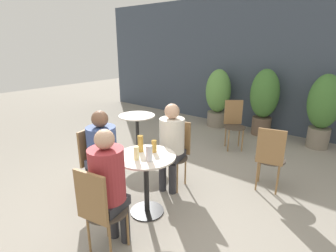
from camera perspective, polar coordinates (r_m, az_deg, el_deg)
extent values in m
plane|color=gray|center=(3.26, -7.24, -19.02)|extent=(20.00, 20.00, 0.00)
cube|color=#3D4756|center=(6.30, 21.41, 12.41)|extent=(10.00, 0.06, 3.00)
cylinder|color=black|center=(3.32, -4.55, -17.94)|extent=(0.40, 0.40, 0.01)
cylinder|color=black|center=(3.13, -4.71, -12.62)|extent=(0.06, 0.06, 0.70)
cylinder|color=silver|center=(2.97, -4.88, -6.62)|extent=(0.68, 0.68, 0.02)
cylinder|color=black|center=(4.86, -6.50, -5.92)|extent=(0.40, 0.40, 0.01)
cylinder|color=black|center=(4.73, -6.64, -1.96)|extent=(0.06, 0.06, 0.70)
cylinder|color=silver|center=(4.63, -6.80, 2.23)|extent=(0.63, 0.63, 0.02)
cylinder|color=#42382D|center=(3.62, 1.13, -6.91)|extent=(0.40, 0.40, 0.02)
cylinder|color=olive|center=(3.77, 3.80, -9.65)|extent=(0.02, 0.02, 0.43)
cylinder|color=olive|center=(3.87, 0.27, -8.84)|extent=(0.02, 0.02, 0.43)
cylinder|color=olive|center=(3.56, 2.03, -11.34)|extent=(0.02, 0.02, 0.43)
cylinder|color=olive|center=(3.67, -1.67, -10.42)|extent=(0.02, 0.02, 0.43)
cube|color=olive|center=(3.68, 2.43, -2.42)|extent=(0.34, 0.09, 0.47)
cylinder|color=#42382D|center=(3.47, -14.31, -8.59)|extent=(0.40, 0.40, 0.02)
cylinder|color=olive|center=(3.74, -14.21, -10.46)|extent=(0.02, 0.02, 0.43)
cylinder|color=olive|center=(3.58, -17.03, -12.06)|extent=(0.02, 0.02, 0.43)
cylinder|color=olive|center=(3.58, -11.06, -11.52)|extent=(0.02, 0.02, 0.43)
cylinder|color=olive|center=(3.42, -13.86, -13.27)|extent=(0.02, 0.02, 0.43)
cube|color=olive|center=(3.50, -16.80, -4.27)|extent=(0.09, 0.34, 0.47)
cylinder|color=#42382D|center=(2.64, -13.13, -17.55)|extent=(0.40, 0.40, 0.02)
cylinder|color=olive|center=(2.78, -16.85, -21.66)|extent=(0.02, 0.02, 0.43)
cylinder|color=olive|center=(2.63, -12.45, -23.78)|extent=(0.02, 0.02, 0.43)
cylinder|color=olive|center=(2.92, -13.10, -19.11)|extent=(0.02, 0.02, 0.43)
cylinder|color=olive|center=(2.78, -8.77, -20.89)|extent=(0.02, 0.02, 0.43)
cube|color=olive|center=(2.40, -16.44, -14.73)|extent=(0.34, 0.09, 0.47)
cylinder|color=#42382D|center=(5.06, 14.31, -0.25)|extent=(0.40, 0.40, 0.02)
cylinder|color=olive|center=(5.28, 15.16, -2.12)|extent=(0.02, 0.02, 0.43)
cylinder|color=olive|center=(5.22, 12.41, -2.14)|extent=(0.02, 0.02, 0.43)
cylinder|color=olive|center=(5.05, 15.89, -3.10)|extent=(0.02, 0.02, 0.43)
cylinder|color=olive|center=(4.98, 13.02, -3.14)|extent=(0.02, 0.02, 0.43)
cube|color=olive|center=(5.16, 14.04, 2.95)|extent=(0.28, 0.24, 0.47)
cylinder|color=#42382D|center=(3.83, 21.31, -6.76)|extent=(0.40, 0.40, 0.02)
cylinder|color=olive|center=(3.82, 18.78, -10.28)|extent=(0.02, 0.02, 0.43)
cylinder|color=olive|center=(3.80, 22.71, -10.85)|extent=(0.02, 0.02, 0.43)
cylinder|color=olive|center=(4.05, 19.31, -8.68)|extent=(0.02, 0.02, 0.43)
cylinder|color=olive|center=(4.04, 23.00, -9.21)|extent=(0.02, 0.02, 0.43)
cube|color=olive|center=(3.57, 21.45, -4.28)|extent=(0.34, 0.10, 0.47)
cylinder|color=#2D2D33|center=(3.62, -1.19, -10.86)|extent=(0.10, 0.10, 0.42)
cylinder|color=#2D2D33|center=(3.56, 0.96, -11.40)|extent=(0.10, 0.10, 0.42)
cube|color=#2D2D33|center=(3.56, 0.84, -6.27)|extent=(0.34, 0.36, 0.10)
cylinder|color=beige|center=(3.46, 0.86, -2.03)|extent=(0.33, 0.33, 0.46)
sphere|color=tan|center=(3.36, 0.88, 3.24)|extent=(0.20, 0.20, 0.20)
cylinder|color=#42475B|center=(3.42, -12.72, -13.16)|extent=(0.11, 0.11, 0.42)
cylinder|color=#42475B|center=(3.53, -10.98, -12.05)|extent=(0.11, 0.11, 0.42)
cube|color=#42475B|center=(3.42, -13.89, -7.79)|extent=(0.39, 0.36, 0.11)
cylinder|color=#384C84|center=(3.32, -14.22, -3.66)|extent=(0.36, 0.36, 0.42)
sphere|color=brown|center=(3.22, -14.63, 1.51)|extent=(0.20, 0.20, 0.20)
cylinder|color=#2D2D33|center=(2.83, -9.34, -20.19)|extent=(0.10, 0.10, 0.42)
cylinder|color=#2D2D33|center=(2.91, -11.77, -19.20)|extent=(0.10, 0.10, 0.42)
cube|color=#2D2D33|center=(2.63, -12.63, -16.09)|extent=(0.33, 0.35, 0.10)
cylinder|color=#9E2D33|center=(2.48, -13.10, -10.27)|extent=(0.32, 0.32, 0.50)
sphere|color=tan|center=(2.34, -13.67, -2.83)|extent=(0.18, 0.18, 0.18)
cylinder|color=#B28433|center=(3.04, -6.01, -3.84)|extent=(0.07, 0.07, 0.19)
cylinder|color=beige|center=(2.85, -6.91, -5.90)|extent=(0.06, 0.06, 0.15)
cylinder|color=silver|center=(2.81, -4.13, -5.91)|extent=(0.07, 0.07, 0.17)
cylinder|color=#B28433|center=(3.02, -3.05, -4.42)|extent=(0.06, 0.06, 0.14)
cylinder|color=slate|center=(6.53, 10.54, 1.58)|extent=(0.46, 0.46, 0.35)
ellipsoid|color=#609947|center=(6.38, 10.88, 7.50)|extent=(0.59, 0.59, 1.02)
cylinder|color=brown|center=(6.15, 19.61, 0.06)|extent=(0.40, 0.40, 0.39)
ellipsoid|color=#427533|center=(5.98, 20.31, 6.63)|extent=(0.60, 0.60, 1.04)
cylinder|color=slate|center=(5.83, 29.85, -2.19)|extent=(0.40, 0.40, 0.40)
ellipsoid|color=#427533|center=(5.66, 30.93, 4.58)|extent=(0.58, 0.58, 1.02)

